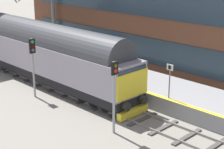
{
  "coord_description": "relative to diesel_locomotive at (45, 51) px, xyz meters",
  "views": [
    {
      "loc": [
        -15.39,
        -16.91,
        9.29
      ],
      "look_at": [
        0.2,
        -1.18,
        2.17
      ],
      "focal_mm": 59.13,
      "sensor_mm": 36.0,
      "label": 1
    }
  ],
  "objects": [
    {
      "name": "waiting_passenger",
      "position": [
        4.1,
        -2.8,
        -0.49
      ],
      "size": [
        0.43,
        0.49,
        1.64
      ],
      "rotation": [
        0.0,
        0.0,
        1.24
      ],
      "color": "#262A3D",
      "rests_on": "station_platform"
    },
    {
      "name": "station_building",
      "position": [
        9.9,
        -7.49,
        3.13
      ],
      "size": [
        5.87,
        38.77,
        11.22
      ],
      "color": "brown",
      "rests_on": "ground"
    },
    {
      "name": "ground_plane",
      "position": [
        -0.0,
        -5.83,
        -2.48
      ],
      "size": [
        140.0,
        140.0,
        0.0
      ],
      "primitive_type": "plane",
      "color": "gray",
      "rests_on": "ground"
    },
    {
      "name": "platform_number_sign",
      "position": [
        1.86,
        -10.26,
        -0.05
      ],
      "size": [
        0.1,
        0.44,
        2.16
      ],
      "color": "slate",
      "rests_on": "station_platform"
    },
    {
      "name": "signal_post_far",
      "position": [
        -2.37,
        -2.04,
        0.17
      ],
      "size": [
        0.44,
        0.22,
        4.11
      ],
      "color": "gray",
      "rests_on": "ground"
    },
    {
      "name": "station_platform",
      "position": [
        3.6,
        -5.83,
        -1.98
      ],
      "size": [
        4.0,
        44.0,
        1.01
      ],
      "color": "gray",
      "rests_on": "ground"
    },
    {
      "name": "diesel_locomotive",
      "position": [
        0.0,
        0.0,
        0.0
      ],
      "size": [
        2.74,
        18.32,
        4.68
      ],
      "color": "black",
      "rests_on": "ground"
    },
    {
      "name": "track_main",
      "position": [
        -0.0,
        -5.83,
        -2.43
      ],
      "size": [
        2.5,
        60.0,
        0.15
      ],
      "color": "gray",
      "rests_on": "ground"
    },
    {
      "name": "signal_post_mid",
      "position": [
        -2.37,
        -9.76,
        0.08
      ],
      "size": [
        0.44,
        0.22,
        4.08
      ],
      "color": "gray",
      "rests_on": "ground"
    }
  ]
}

